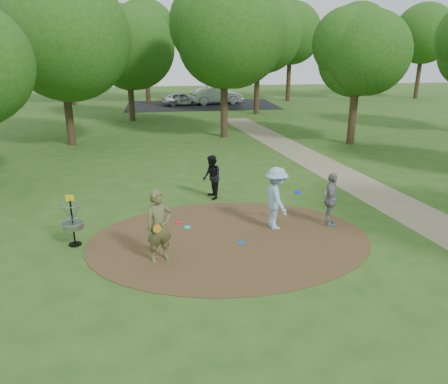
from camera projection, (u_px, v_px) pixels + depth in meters
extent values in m
plane|color=#2D5119|center=(230.00, 240.00, 13.00)|extent=(100.00, 100.00, 0.00)
cylinder|color=#47301C|center=(230.00, 239.00, 13.00)|extent=(8.40, 8.40, 0.02)
cube|color=#8C7A5B|center=(399.00, 205.00, 15.75)|extent=(7.55, 39.89, 0.01)
cube|color=black|center=(201.00, 105.00, 41.37)|extent=(14.00, 8.00, 0.01)
imported|color=brown|center=(159.00, 226.00, 11.45)|extent=(0.85, 0.72, 1.99)
cylinder|color=orange|center=(157.00, 229.00, 11.18)|extent=(0.22, 0.08, 0.22)
imported|color=#95BCDF|center=(276.00, 198.00, 13.53)|extent=(0.91, 1.38, 1.99)
cylinder|color=#0C24D2|center=(298.00, 192.00, 13.57)|extent=(0.28, 0.27, 0.08)
imported|color=black|center=(212.00, 177.00, 16.22)|extent=(0.72, 0.88, 1.65)
cylinder|color=#0C76CD|center=(217.00, 179.00, 16.33)|extent=(0.23, 0.08, 0.22)
imported|color=gray|center=(331.00, 200.00, 13.76)|extent=(0.75, 1.11, 1.75)
cylinder|color=silver|center=(328.00, 193.00, 13.66)|extent=(0.22, 0.07, 0.22)
cylinder|color=#1AD5C1|center=(187.00, 227.00, 13.82)|extent=(0.22, 0.22, 0.02)
cylinder|color=blue|center=(241.00, 243.00, 12.72)|extent=(0.22, 0.22, 0.02)
cylinder|color=red|center=(179.00, 223.00, 14.17)|extent=(0.22, 0.22, 0.02)
imported|color=#AFB4B8|center=(181.00, 99.00, 40.98)|extent=(3.84, 2.23, 1.23)
imported|color=#AEB1B6|center=(216.00, 95.00, 41.80)|extent=(5.16, 2.61, 1.62)
cylinder|color=black|center=(73.00, 223.00, 12.46)|extent=(0.05, 0.05, 1.35)
cylinder|color=black|center=(75.00, 244.00, 12.67)|extent=(0.36, 0.36, 0.04)
cylinder|color=gray|center=(73.00, 225.00, 12.47)|extent=(0.60, 0.60, 0.16)
torus|color=gray|center=(73.00, 223.00, 12.45)|extent=(0.63, 0.63, 0.03)
torus|color=gray|center=(70.00, 205.00, 12.27)|extent=(0.58, 0.58, 0.02)
cube|color=yellow|center=(70.00, 198.00, 12.21)|extent=(0.22, 0.02, 0.18)
cylinder|color=#332316|center=(69.00, 112.00, 24.56)|extent=(0.44, 0.44, 3.80)
sphere|color=#214713|center=(61.00, 42.00, 23.35)|extent=(6.70, 6.70, 6.70)
cylinder|color=#332316|center=(224.00, 103.00, 26.65)|extent=(0.44, 0.44, 4.18)
sphere|color=#214713|center=(224.00, 37.00, 25.41)|extent=(6.29, 6.29, 6.29)
cylinder|color=#332316|center=(353.00, 113.00, 24.88)|extent=(0.44, 0.44, 3.61)
sphere|color=#214713|center=(358.00, 56.00, 23.89)|extent=(4.57, 4.57, 4.57)
cylinder|color=#332316|center=(131.00, 98.00, 32.52)|extent=(0.44, 0.44, 3.42)
sphere|color=#214713|center=(128.00, 51.00, 31.44)|extent=(5.93, 5.93, 5.93)
cylinder|color=#332316|center=(257.00, 87.00, 35.59)|extent=(0.44, 0.44, 4.37)
sphere|color=#214713|center=(258.00, 37.00, 34.36)|extent=(5.93, 5.93, 5.93)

